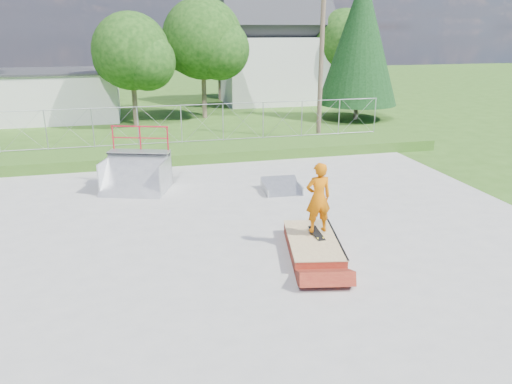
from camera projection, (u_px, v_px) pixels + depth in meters
ground at (222, 238)px, 14.31m from camera, size 120.00×120.00×0.00m
concrete_pad at (222, 237)px, 14.30m from camera, size 20.00×16.00×0.04m
grass_berm at (185, 153)px, 22.98m from camera, size 24.00×3.00×0.50m
grind_box at (313, 246)px, 13.33m from camera, size 1.82×2.92×0.40m
quarter_pipe at (134, 162)px, 17.99m from camera, size 2.76×2.55×2.27m
flat_bank_ramp at (282, 187)px, 18.21m from camera, size 1.41×1.49×0.41m
skateboard at (317, 234)px, 13.49m from camera, size 0.23×0.80×0.13m
skater at (318, 200)px, 13.19m from camera, size 0.70×0.47×1.91m
chain_link_fence at (181, 124)px, 23.54m from camera, size 20.00×0.06×1.80m
utility_building_flat at (39, 96)px, 32.24m from camera, size 10.00×6.00×3.00m
gable_house at (274, 53)px, 39.11m from camera, size 8.40×6.08×8.94m
utility_pole at (321, 63)px, 25.83m from camera, size 0.24×0.24×8.00m
tree_left_near at (136, 54)px, 28.99m from camera, size 4.76×4.48×6.65m
tree_center at (207, 42)px, 31.66m from camera, size 5.44×5.12×7.60m
tree_right_far at (348, 44)px, 38.10m from camera, size 5.10×4.80×7.12m
tree_back_mid at (222, 55)px, 40.01m from camera, size 4.08×3.84×5.70m
conifer_tree at (360, 39)px, 31.14m from camera, size 5.04×5.04×9.10m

